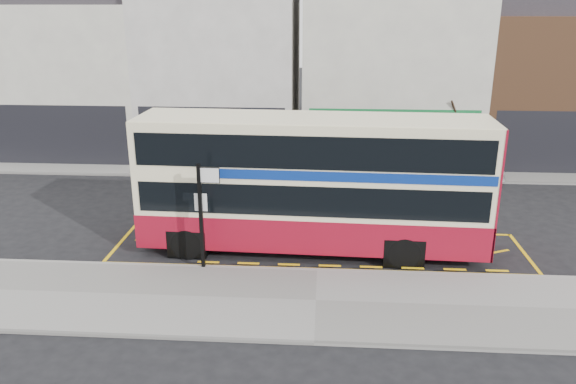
# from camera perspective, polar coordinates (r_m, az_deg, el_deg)

# --- Properties ---
(ground) EXTENTS (120.00, 120.00, 0.00)m
(ground) POSITION_cam_1_polar(r_m,az_deg,el_deg) (18.13, 2.98, -7.74)
(ground) COLOR black
(ground) RESTS_ON ground
(pavement) EXTENTS (40.00, 4.00, 0.15)m
(pavement) POSITION_cam_1_polar(r_m,az_deg,el_deg) (16.06, 2.84, -11.13)
(pavement) COLOR gray
(pavement) RESTS_ON ground
(kerb) EXTENTS (40.00, 0.15, 0.15)m
(kerb) POSITION_cam_1_polar(r_m,az_deg,el_deg) (17.76, 2.97, -8.06)
(kerb) COLOR gray
(kerb) RESTS_ON ground
(far_pavement) EXTENTS (50.00, 3.00, 0.15)m
(far_pavement) POSITION_cam_1_polar(r_m,az_deg,el_deg) (28.39, 3.38, 2.25)
(far_pavement) COLOR gray
(far_pavement) RESTS_ON ground
(road_markings) EXTENTS (14.00, 3.40, 0.01)m
(road_markings) POSITION_cam_1_polar(r_m,az_deg,el_deg) (19.58, 3.07, -5.66)
(road_markings) COLOR yellow
(road_markings) RESTS_ON ground
(terrace_far_left) EXTENTS (8.00, 8.01, 10.80)m
(terrace_far_left) POSITION_cam_1_polar(r_m,az_deg,el_deg) (34.25, -20.14, 12.08)
(terrace_far_left) COLOR #BCB7AB
(terrace_far_left) RESTS_ON ground
(terrace_left) EXTENTS (8.00, 8.01, 11.80)m
(terrace_left) POSITION_cam_1_polar(r_m,az_deg,el_deg) (31.87, -6.58, 13.56)
(terrace_left) COLOR silver
(terrace_left) RESTS_ON ground
(terrace_green_shop) EXTENTS (9.00, 8.01, 11.30)m
(terrace_green_shop) POSITION_cam_1_polar(r_m,az_deg,el_deg) (31.56, 10.17, 12.89)
(terrace_green_shop) COLOR #BCB7AB
(terrace_green_shop) RESTS_ON ground
(terrace_right) EXTENTS (9.00, 8.01, 10.30)m
(terrace_right) POSITION_cam_1_polar(r_m,az_deg,el_deg) (33.77, 25.75, 10.89)
(terrace_right) COLOR brown
(terrace_right) RESTS_ON ground
(double_decker_bus) EXTENTS (11.55, 3.03, 4.58)m
(double_decker_bus) POSITION_cam_1_polar(r_m,az_deg,el_deg) (18.65, 2.61, 1.00)
(double_decker_bus) COLOR #FFF2C2
(double_decker_bus) RESTS_ON ground
(bus_stop_post) EXTENTS (0.83, 0.15, 3.36)m
(bus_stop_post) POSITION_cam_1_polar(r_m,az_deg,el_deg) (17.31, -8.67, -1.53)
(bus_stop_post) COLOR black
(bus_stop_post) RESTS_ON pavement
(car_silver) EXTENTS (3.73, 1.51, 1.27)m
(car_silver) POSITION_cam_1_polar(r_m,az_deg,el_deg) (27.45, -10.59, 2.61)
(car_silver) COLOR silver
(car_silver) RESTS_ON ground
(car_grey) EXTENTS (4.38, 2.67, 1.36)m
(car_grey) POSITION_cam_1_polar(r_m,az_deg,el_deg) (26.80, -3.76, 2.60)
(car_grey) COLOR #383A3F
(car_grey) RESTS_ON ground
(car_white) EXTENTS (5.69, 3.72, 1.53)m
(car_white) POSITION_cam_1_polar(r_m,az_deg,el_deg) (27.53, 16.23, 2.51)
(car_white) COLOR silver
(car_white) RESTS_ON ground
(street_tree_right) EXTENTS (2.17, 2.17, 4.69)m
(street_tree_right) POSITION_cam_1_polar(r_m,az_deg,el_deg) (28.97, 16.27, 8.21)
(street_tree_right) COLOR #2F1F14
(street_tree_right) RESTS_ON ground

